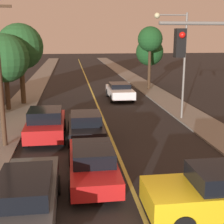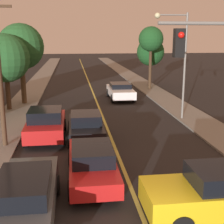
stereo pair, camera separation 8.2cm
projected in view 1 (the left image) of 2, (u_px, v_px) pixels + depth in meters
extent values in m
cube|color=black|center=(86.00, 78.00, 42.45)|extent=(9.90, 80.00, 0.01)
cube|color=#D1C14C|center=(86.00, 78.00, 42.44)|extent=(0.16, 76.00, 0.00)
cube|color=gray|center=(40.00, 79.00, 41.63)|extent=(2.50, 80.00, 0.12)
cube|color=gray|center=(131.00, 77.00, 43.23)|extent=(2.50, 80.00, 0.12)
cube|color=red|center=(93.00, 165.00, 12.14)|extent=(1.74, 4.76, 0.58)
cube|color=black|center=(93.00, 153.00, 11.82)|extent=(1.53, 2.14, 0.53)
cylinder|color=black|center=(71.00, 158.00, 13.52)|extent=(0.22, 0.73, 0.73)
cylinder|color=black|center=(109.00, 156.00, 13.73)|extent=(0.22, 0.73, 0.73)
cylinder|color=black|center=(72.00, 191.00, 10.68)|extent=(0.22, 0.73, 0.73)
cylinder|color=black|center=(119.00, 188.00, 10.89)|extent=(0.22, 0.73, 0.73)
cube|color=black|center=(86.00, 128.00, 17.09)|extent=(1.81, 4.26, 0.60)
cube|color=black|center=(86.00, 118.00, 16.79)|extent=(1.59, 1.92, 0.56)
cylinder|color=black|center=(70.00, 127.00, 18.33)|extent=(0.22, 0.68, 0.68)
cylinder|color=black|center=(99.00, 126.00, 18.55)|extent=(0.22, 0.68, 0.68)
cylinder|color=black|center=(70.00, 141.00, 15.78)|extent=(0.22, 0.68, 0.68)
cylinder|color=black|center=(104.00, 140.00, 16.00)|extent=(0.22, 0.68, 0.68)
cube|color=#474C51|center=(27.00, 201.00, 9.35)|extent=(1.74, 5.20, 0.71)
cube|color=black|center=(24.00, 185.00, 9.00)|extent=(1.53, 2.34, 0.51)
cylinder|color=black|center=(9.00, 188.00, 10.88)|extent=(0.22, 0.69, 0.69)
cylinder|color=black|center=(57.00, 185.00, 11.09)|extent=(0.22, 0.69, 0.69)
cube|color=red|center=(46.00, 126.00, 17.26)|extent=(2.00, 4.50, 0.72)
cube|color=black|center=(45.00, 115.00, 16.93)|extent=(1.76, 2.03, 0.62)
cylinder|color=black|center=(32.00, 126.00, 18.57)|extent=(0.22, 0.68, 0.68)
cylinder|color=black|center=(64.00, 125.00, 18.82)|extent=(0.22, 0.68, 0.68)
cylinder|color=black|center=(26.00, 141.00, 15.88)|extent=(0.22, 0.68, 0.68)
cylinder|color=black|center=(63.00, 139.00, 16.13)|extent=(0.22, 0.68, 0.68)
cube|color=white|center=(120.00, 92.00, 28.02)|extent=(1.97, 4.89, 0.68)
cube|color=black|center=(119.00, 85.00, 28.08)|extent=(1.73, 2.20, 0.40)
cylinder|color=black|center=(133.00, 98.00, 26.76)|extent=(0.22, 0.72, 0.72)
cylinder|color=black|center=(112.00, 99.00, 26.52)|extent=(0.22, 0.72, 0.72)
cylinder|color=black|center=(127.00, 92.00, 29.68)|extent=(0.22, 0.72, 0.72)
cylinder|color=black|center=(107.00, 93.00, 29.44)|extent=(0.22, 0.72, 0.72)
cube|color=gold|center=(218.00, 195.00, 9.65)|extent=(4.58, 1.85, 0.75)
cylinder|color=black|center=(165.00, 195.00, 10.40)|extent=(0.68, 0.22, 0.68)
cube|color=black|center=(180.00, 43.00, 9.91)|extent=(0.32, 0.28, 0.90)
sphere|color=red|center=(182.00, 35.00, 9.68)|extent=(0.20, 0.20, 0.20)
cylinder|color=slate|center=(184.00, 67.00, 20.46)|extent=(0.14, 0.14, 6.87)
cylinder|color=slate|center=(172.00, 15.00, 19.56)|extent=(1.94, 0.09, 0.09)
sphere|color=beige|center=(157.00, 16.00, 19.45)|extent=(0.36, 0.36, 0.36)
cylinder|color=#4C3823|center=(23.00, 83.00, 25.59)|extent=(0.41, 0.41, 3.32)
sphere|color=#235628|center=(20.00, 47.00, 24.90)|extent=(3.68, 3.68, 3.68)
cylinder|color=#3D2B1C|center=(7.00, 92.00, 23.47)|extent=(0.35, 0.35, 2.60)
sphere|color=#235628|center=(5.00, 58.00, 22.87)|extent=(3.57, 3.57, 3.57)
cylinder|color=#3D2B1C|center=(149.00, 73.00, 35.61)|extent=(0.32, 0.32, 2.64)
sphere|color=#19471E|center=(150.00, 52.00, 35.05)|extent=(3.07, 3.07, 3.07)
cylinder|color=#3D2B1C|center=(149.00, 69.00, 32.58)|extent=(0.30, 0.30, 4.27)
sphere|color=#19471E|center=(150.00, 39.00, 31.87)|extent=(2.54, 2.54, 2.54)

